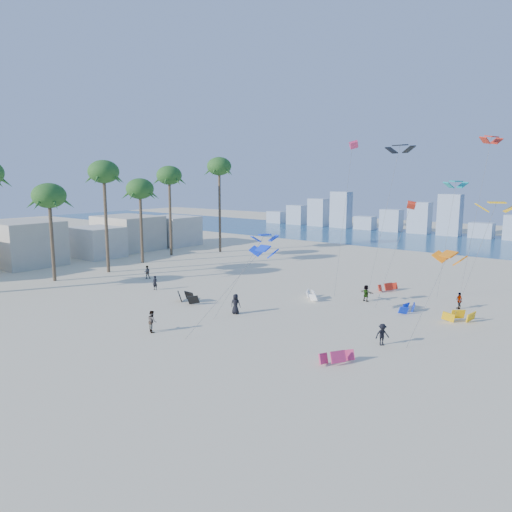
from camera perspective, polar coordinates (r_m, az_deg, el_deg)
The scene contains 10 objects.
ground at distance 39.15m, azimuth -18.45°, elevation -9.11°, with size 220.00×220.00×0.00m, color beige.
ocean at distance 98.05m, azimuth 19.17°, elevation 1.80°, with size 220.00×220.00×0.00m, color navy.
kitesurfer_near at distance 53.18m, azimuth -11.74°, elevation -3.10°, with size 0.56×0.37×1.53m, color black.
kitesurfer_mid at distance 39.22m, azimuth -12.07°, elevation -7.48°, with size 0.83×0.64×1.70m, color gray.
kitesurfers_far at distance 44.97m, azimuth 7.86°, elevation -5.22°, with size 43.32×14.82×1.80m.
grounded_kites at distance 44.58m, azimuth 9.52°, elevation -5.91°, with size 25.36×24.09×0.94m.
flying_kites at distance 47.58m, azimuth 19.09°, elevation 7.62°, with size 24.01×30.78×16.47m.
palm_row at distance 64.68m, azimuth -17.94°, elevation 8.23°, with size 7.58×44.80×14.97m.
beachfront_buildings at distance 77.41m, azimuth -19.56°, elevation 1.86°, with size 11.50×43.00×6.00m.
distant_skyline at distance 107.55m, azimuth 20.41°, elevation 4.01°, with size 85.00×3.00×8.40m.
Camera 1 is at (31.32, -20.12, 12.11)m, focal length 34.14 mm.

